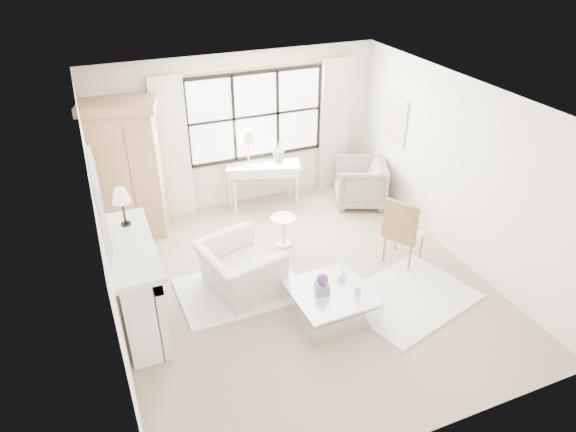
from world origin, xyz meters
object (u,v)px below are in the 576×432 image
object	(u,v)px
club_armchair	(240,269)
coffee_table	(330,303)
console_table	(263,184)
armoire	(128,169)

from	to	relation	value
club_armchair	coffee_table	world-z (taller)	club_armchair
club_armchair	console_table	bearing A→B (deg)	-40.53
armoire	console_table	bearing A→B (deg)	16.55
armoire	club_armchair	distance (m)	2.57
armoire	club_armchair	xyz separation A→B (m)	(1.11, -2.18, -0.79)
armoire	console_table	xyz separation A→B (m)	(2.27, 0.05, -0.74)
club_armchair	coffee_table	xyz separation A→B (m)	(0.94, -0.94, -0.17)
armoire	coffee_table	size ratio (longest dim) A/B	2.17
club_armchair	coffee_table	size ratio (longest dim) A/B	1.06
armoire	coffee_table	world-z (taller)	armoire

